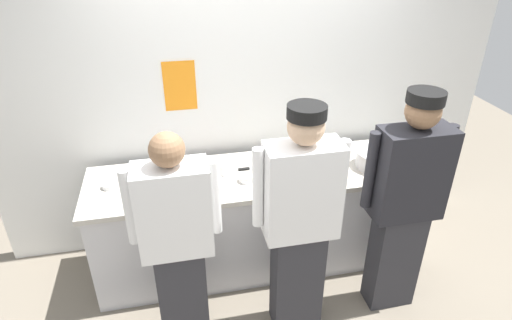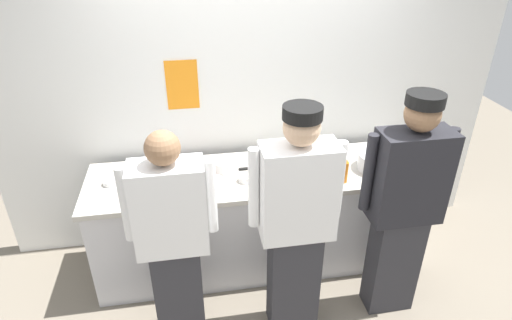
{
  "view_description": "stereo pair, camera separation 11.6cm",
  "coord_description": "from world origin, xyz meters",
  "px_view_note": "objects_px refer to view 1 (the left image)",
  "views": [
    {
      "loc": [
        -0.65,
        -2.45,
        2.6
      ],
      "look_at": [
        -0.05,
        0.35,
        1.02
      ],
      "focal_mm": 30.16,
      "sensor_mm": 36.0,
      "label": 1
    },
    {
      "loc": [
        -0.54,
        -2.47,
        2.6
      ],
      "look_at": [
        -0.05,
        0.35,
        1.02
      ],
      "focal_mm": 30.16,
      "sensor_mm": 36.0,
      "label": 2
    }
  ],
  "objects_px": {
    "ramekin_green_sauce": "(246,178)",
    "ramekin_yellow_sauce": "(216,180)",
    "sheet_tray": "(156,186)",
    "deli_cup": "(300,156)",
    "squeeze_bottle_spare": "(344,169)",
    "chef_center": "(300,220)",
    "ramekin_orange_sauce": "(109,185)",
    "chefs_knife": "(252,168)",
    "plate_stack_front": "(333,158)",
    "chef_near_left": "(177,240)",
    "squeeze_bottle_primary": "(266,174)",
    "squeeze_bottle_secondary": "(190,167)",
    "plate_stack_rear": "(225,166)",
    "mixing_bowl_steel": "(377,159)",
    "ramekin_red_sauce": "(323,173)",
    "chef_far_right": "(405,201)"
  },
  "relations": [
    {
      "from": "ramekin_yellow_sauce",
      "to": "deli_cup",
      "type": "distance_m",
      "value": 0.75
    },
    {
      "from": "squeeze_bottle_primary",
      "to": "ramekin_orange_sauce",
      "type": "distance_m",
      "value": 1.16
    },
    {
      "from": "plate_stack_rear",
      "to": "ramekin_yellow_sauce",
      "type": "bearing_deg",
      "value": -118.88
    },
    {
      "from": "squeeze_bottle_spare",
      "to": "squeeze_bottle_secondary",
      "type": "bearing_deg",
      "value": 165.34
    },
    {
      "from": "chef_near_left",
      "to": "squeeze_bottle_primary",
      "type": "height_order",
      "value": "chef_near_left"
    },
    {
      "from": "ramekin_green_sauce",
      "to": "ramekin_yellow_sauce",
      "type": "bearing_deg",
      "value": 173.78
    },
    {
      "from": "chef_center",
      "to": "plate_stack_front",
      "type": "distance_m",
      "value": 0.89
    },
    {
      "from": "sheet_tray",
      "to": "chefs_knife",
      "type": "xyz_separation_m",
      "value": [
        0.76,
        0.11,
        -0.01
      ]
    },
    {
      "from": "squeeze_bottle_secondary",
      "to": "squeeze_bottle_primary",
      "type": "bearing_deg",
      "value": -23.84
    },
    {
      "from": "chef_near_left",
      "to": "ramekin_red_sauce",
      "type": "bearing_deg",
      "value": 22.92
    },
    {
      "from": "plate_stack_front",
      "to": "sheet_tray",
      "type": "height_order",
      "value": "plate_stack_front"
    },
    {
      "from": "chefs_knife",
      "to": "deli_cup",
      "type": "bearing_deg",
      "value": 7.1
    },
    {
      "from": "chef_near_left",
      "to": "squeeze_bottle_primary",
      "type": "relative_size",
      "value": 8.66
    },
    {
      "from": "chef_center",
      "to": "chef_far_right",
      "type": "bearing_deg",
      "value": 3.21
    },
    {
      "from": "plate_stack_rear",
      "to": "mixing_bowl_steel",
      "type": "relative_size",
      "value": 0.58
    },
    {
      "from": "sheet_tray",
      "to": "deli_cup",
      "type": "distance_m",
      "value": 1.18
    },
    {
      "from": "sheet_tray",
      "to": "squeeze_bottle_primary",
      "type": "xyz_separation_m",
      "value": [
        0.81,
        -0.13,
        0.08
      ]
    },
    {
      "from": "squeeze_bottle_primary",
      "to": "squeeze_bottle_spare",
      "type": "height_order",
      "value": "squeeze_bottle_spare"
    },
    {
      "from": "chef_center",
      "to": "chefs_knife",
      "type": "xyz_separation_m",
      "value": [
        -0.16,
        0.76,
        -0.03
      ]
    },
    {
      "from": "chef_far_right",
      "to": "squeeze_bottle_secondary",
      "type": "distance_m",
      "value": 1.58
    },
    {
      "from": "mixing_bowl_steel",
      "to": "chef_near_left",
      "type": "bearing_deg",
      "value": -161.27
    },
    {
      "from": "chef_center",
      "to": "squeeze_bottle_spare",
      "type": "bearing_deg",
      "value": 43.32
    },
    {
      "from": "squeeze_bottle_secondary",
      "to": "ramekin_red_sauce",
      "type": "distance_m",
      "value": 1.02
    },
    {
      "from": "ramekin_orange_sauce",
      "to": "ramekin_green_sauce",
      "type": "height_order",
      "value": "ramekin_green_sauce"
    },
    {
      "from": "sheet_tray",
      "to": "squeeze_bottle_spare",
      "type": "xyz_separation_m",
      "value": [
        1.4,
        -0.19,
        0.09
      ]
    },
    {
      "from": "squeeze_bottle_spare",
      "to": "deli_cup",
      "type": "height_order",
      "value": "squeeze_bottle_spare"
    },
    {
      "from": "chef_center",
      "to": "squeeze_bottle_secondary",
      "type": "distance_m",
      "value": 0.99
    },
    {
      "from": "squeeze_bottle_primary",
      "to": "squeeze_bottle_spare",
      "type": "relative_size",
      "value": 0.91
    },
    {
      "from": "plate_stack_front",
      "to": "ramekin_red_sauce",
      "type": "distance_m",
      "value": 0.25
    },
    {
      "from": "deli_cup",
      "to": "ramekin_orange_sauce",
      "type": "bearing_deg",
      "value": -176.25
    },
    {
      "from": "chef_near_left",
      "to": "squeeze_bottle_primary",
      "type": "xyz_separation_m",
      "value": [
        0.68,
        0.46,
        0.13
      ]
    },
    {
      "from": "chef_center",
      "to": "sheet_tray",
      "type": "relative_size",
      "value": 4.12
    },
    {
      "from": "chef_near_left",
      "to": "deli_cup",
      "type": "distance_m",
      "value": 1.3
    },
    {
      "from": "plate_stack_front",
      "to": "squeeze_bottle_spare",
      "type": "height_order",
      "value": "squeeze_bottle_spare"
    },
    {
      "from": "ramekin_orange_sauce",
      "to": "ramekin_red_sauce",
      "type": "bearing_deg",
      "value": -6.25
    },
    {
      "from": "chef_center",
      "to": "deli_cup",
      "type": "xyz_separation_m",
      "value": [
        0.25,
        0.81,
        0.02
      ]
    },
    {
      "from": "ramekin_yellow_sauce",
      "to": "deli_cup",
      "type": "relative_size",
      "value": 0.88
    },
    {
      "from": "ramekin_orange_sauce",
      "to": "ramekin_yellow_sauce",
      "type": "bearing_deg",
      "value": -7.22
    },
    {
      "from": "plate_stack_rear",
      "to": "sheet_tray",
      "type": "distance_m",
      "value": 0.56
    },
    {
      "from": "plate_stack_rear",
      "to": "squeeze_bottle_spare",
      "type": "height_order",
      "value": "squeeze_bottle_spare"
    },
    {
      "from": "plate_stack_front",
      "to": "ramekin_red_sauce",
      "type": "height_order",
      "value": "plate_stack_front"
    },
    {
      "from": "chefs_knife",
      "to": "ramekin_orange_sauce",
      "type": "bearing_deg",
      "value": -177.52
    },
    {
      "from": "sheet_tray",
      "to": "mixing_bowl_steel",
      "type": "bearing_deg",
      "value": -1.57
    },
    {
      "from": "ramekin_yellow_sauce",
      "to": "plate_stack_front",
      "type": "bearing_deg",
      "value": 6.96
    },
    {
      "from": "sheet_tray",
      "to": "ramekin_red_sauce",
      "type": "relative_size",
      "value": 3.95
    },
    {
      "from": "mixing_bowl_steel",
      "to": "squeeze_bottle_secondary",
      "type": "relative_size",
      "value": 1.86
    },
    {
      "from": "sheet_tray",
      "to": "ramekin_green_sauce",
      "type": "relative_size",
      "value": 3.9
    },
    {
      "from": "ramekin_yellow_sauce",
      "to": "chefs_knife",
      "type": "relative_size",
      "value": 0.31
    },
    {
      "from": "deli_cup",
      "to": "chefs_knife",
      "type": "relative_size",
      "value": 0.36
    },
    {
      "from": "ramekin_red_sauce",
      "to": "squeeze_bottle_secondary",
      "type": "bearing_deg",
      "value": 167.85
    }
  ]
}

